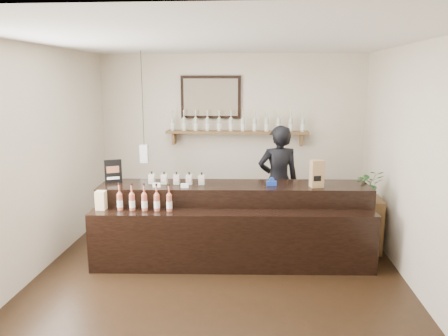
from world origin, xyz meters
The scene contains 10 objects.
ground centered at (0.00, 0.00, 0.00)m, with size 5.00×5.00×0.00m, color black.
room_shell centered at (0.00, 0.00, 1.70)m, with size 5.00×5.00×5.00m.
back_wall_decor centered at (-0.15, 2.37, 1.76)m, with size 2.66×0.96×1.69m.
counter centered at (0.14, 0.57, 0.47)m, with size 3.61×1.15×1.17m.
promo_sign centered at (-1.49, 0.66, 1.16)m, with size 0.21×0.12×0.32m.
paper_bag centered at (1.22, 0.64, 1.18)m, with size 0.19×0.16×0.36m.
tape_dispenser centered at (0.64, 0.67, 1.04)m, with size 0.13×0.06×0.11m.
side_cabinet centered at (2.00, 1.05, 0.37)m, with size 0.40×0.53×0.75m.
potted_plant centered at (2.00, 1.05, 0.95)m, with size 0.37×0.32×0.41m, color #306A2A.
shopkeeper centered at (0.77, 1.55, 0.97)m, with size 0.71×0.46×1.93m, color black.
Camera 1 is at (0.43, -4.97, 2.39)m, focal length 35.00 mm.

